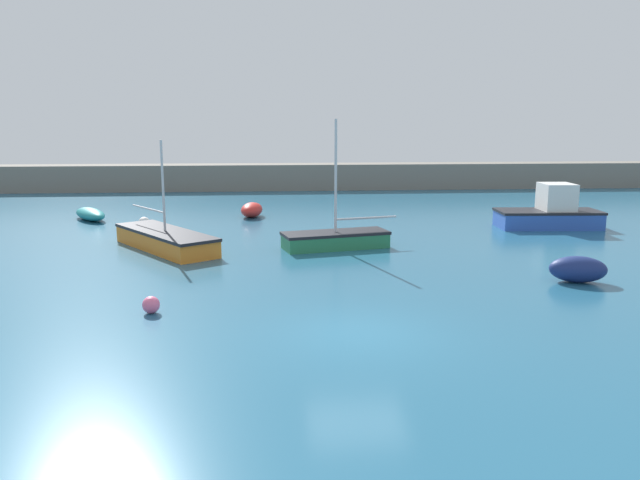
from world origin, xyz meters
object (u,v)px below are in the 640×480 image
sailboat_short_mast (165,240)px  mooring_buoy_pink (151,305)px  sailboat_tall_mast (336,239)px  dinghy_near_pier (252,210)px  rowboat_white_midwater (90,214)px  fishing_dinghy_green (578,269)px  mooring_buoy_white (144,223)px  motorboat_with_cabin (550,213)px

sailboat_short_mast → mooring_buoy_pink: bearing=-28.6°
sailboat_tall_mast → dinghy_near_pier: size_ratio=2.39×
sailboat_tall_mast → rowboat_white_midwater: bearing=-47.7°
fishing_dinghy_green → mooring_buoy_white: size_ratio=3.45×
fishing_dinghy_green → rowboat_white_midwater: (-19.65, 14.67, -0.12)m
dinghy_near_pier → rowboat_white_midwater: 8.59m
mooring_buoy_white → motorboat_with_cabin: bearing=-3.7°
sailboat_tall_mast → sailboat_short_mast: 7.03m
dinghy_near_pier → motorboat_with_cabin: motorboat_with_cabin is taller
motorboat_with_cabin → rowboat_white_midwater: (-23.42, 4.31, -0.42)m
fishing_dinghy_green → dinghy_near_pier: 18.67m
mooring_buoy_pink → mooring_buoy_white: bearing=101.7°
fishing_dinghy_green → mooring_buoy_white: fishing_dinghy_green is taller
sailboat_tall_mast → rowboat_white_midwater: size_ratio=1.57×
motorboat_with_cabin → mooring_buoy_pink: (-17.14, -12.66, -0.50)m
sailboat_tall_mast → rowboat_white_midwater: sailboat_tall_mast is taller
sailboat_short_mast → mooring_buoy_white: sailboat_short_mast is taller
sailboat_short_mast → motorboat_with_cabin: bearing=66.8°
sailboat_tall_mast → sailboat_short_mast: sailboat_tall_mast is taller
sailboat_tall_mast → mooring_buoy_pink: bearing=41.5°
mooring_buoy_white → mooring_buoy_pink: (2.88, -13.95, -0.05)m
sailboat_tall_mast → dinghy_near_pier: bearing=-80.4°
fishing_dinghy_green → motorboat_with_cabin: 11.03m
sailboat_tall_mast → motorboat_with_cabin: size_ratio=1.04×
rowboat_white_midwater → sailboat_short_mast: bearing=0.4°
dinghy_near_pier → rowboat_white_midwater: (-8.58, -0.36, -0.08)m
sailboat_tall_mast → dinghy_near_pier: sailboat_tall_mast is taller
sailboat_tall_mast → mooring_buoy_white: size_ratio=9.10×
sailboat_short_mast → mooring_buoy_white: bearing=164.7°
sailboat_short_mast → fishing_dinghy_green: bearing=30.4°
motorboat_with_cabin → mooring_buoy_pink: bearing=39.8°
motorboat_with_cabin → dinghy_near_pier: bearing=-14.1°
motorboat_with_cabin → mooring_buoy_pink: motorboat_with_cabin is taller
rowboat_white_midwater → mooring_buoy_pink: size_ratio=7.02×
sailboat_short_mast → dinghy_near_pier: bearing=123.5°
fishing_dinghy_green → dinghy_near_pier: (-11.07, 15.03, -0.04)m
mooring_buoy_white → sailboat_tall_mast: bearing=-31.4°
mooring_buoy_pink → dinghy_near_pier: bearing=82.5°
sailboat_short_mast → mooring_buoy_pink: (1.02, -8.81, -0.17)m
dinghy_near_pier → sailboat_short_mast: (-3.31, -8.52, 0.01)m
sailboat_short_mast → rowboat_white_midwater: (-5.27, 8.16, -0.09)m
dinghy_near_pier → mooring_buoy_white: dinghy_near_pier is taller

